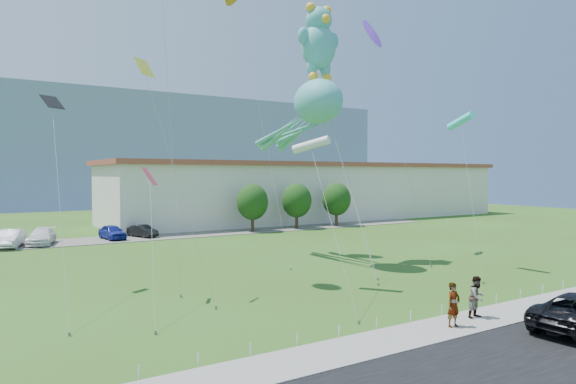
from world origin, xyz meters
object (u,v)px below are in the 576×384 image
at_px(octopus_kite, 309,113).
at_px(teddy_bear_kite, 319,41).
at_px(warehouse, 316,191).
at_px(pedestrian_right, 477,297).
at_px(pedestrian_left, 454,305).
at_px(parked_car_silver, 11,238).
at_px(parked_car_white, 41,237).
at_px(parked_car_black, 143,231).
at_px(parked_car_blue, 112,232).

xyz_separation_m(octopus_kite, teddy_bear_kite, (1.51, 0.95, 5.52)).
bearing_deg(warehouse, pedestrian_right, -117.43).
xyz_separation_m(pedestrian_left, teddy_bear_kite, (5.24, 17.14, 15.48)).
relative_size(pedestrian_left, teddy_bear_kite, 0.10).
relative_size(parked_car_silver, parked_car_white, 0.95).
distance_m(warehouse, octopus_kite, 38.69).
bearing_deg(octopus_kite, pedestrian_left, -102.98).
distance_m(pedestrian_left, parked_car_silver, 39.58).
bearing_deg(warehouse, parked_car_black, -162.87).
bearing_deg(octopus_kite, warehouse, 53.87).
xyz_separation_m(parked_car_blue, parked_car_black, (3.10, 0.22, -0.10)).
height_order(warehouse, parked_car_black, warehouse).
distance_m(parked_car_silver, parked_car_black, 12.16).
bearing_deg(teddy_bear_kite, parked_car_white, 129.45).
distance_m(pedestrian_left, pedestrian_right, 2.04).
xyz_separation_m(pedestrian_left, parked_car_black, (-1.97, 38.26, -0.36)).
height_order(pedestrian_right, parked_car_black, pedestrian_right).
xyz_separation_m(parked_car_white, teddy_bear_kite, (16.78, -20.40, 15.73)).
bearing_deg(pedestrian_left, octopus_kite, 77.27).
distance_m(parked_car_black, octopus_kite, 25.02).
xyz_separation_m(pedestrian_left, parked_car_silver, (-14.07, 36.99, -0.19)).
relative_size(pedestrian_right, parked_car_black, 0.50).
relative_size(parked_car_white, parked_car_black, 1.34).
relative_size(parked_car_black, octopus_kite, 0.27).
bearing_deg(pedestrian_right, parked_car_blue, 97.20).
relative_size(warehouse, parked_car_white, 12.14).
bearing_deg(pedestrian_right, parked_car_silver, 110.25).
relative_size(warehouse, octopus_kite, 4.47).
relative_size(pedestrian_right, parked_car_blue, 0.44).
xyz_separation_m(warehouse, pedestrian_left, (-26.18, -46.94, -3.09)).
bearing_deg(parked_car_silver, pedestrian_right, -49.44).
xyz_separation_m(parked_car_black, teddy_bear_kite, (7.21, -21.12, 15.84)).
bearing_deg(parked_car_white, warehouse, 30.16).
relative_size(parked_car_blue, octopus_kite, 0.31).
distance_m(warehouse, pedestrian_right, 52.57).
height_order(pedestrian_right, octopus_kite, octopus_kite).
bearing_deg(pedestrian_left, teddy_bear_kite, 73.26).
bearing_deg(teddy_bear_kite, pedestrian_left, -106.99).
bearing_deg(parked_car_blue, parked_car_black, -2.37).
distance_m(parked_car_blue, parked_car_black, 3.11).
bearing_deg(parked_car_black, warehouse, -2.22).
bearing_deg(octopus_kite, teddy_bear_kite, 32.32).
bearing_deg(parked_car_silver, parked_car_black, 22.85).
relative_size(pedestrian_right, teddy_bear_kite, 0.10).
xyz_separation_m(warehouse, parked_car_blue, (-31.26, -8.90, -3.34)).
xyz_separation_m(warehouse, pedestrian_right, (-24.17, -46.58, -3.09)).
relative_size(warehouse, pedestrian_right, 32.66).
bearing_deg(parked_car_blue, warehouse, 9.46).
height_order(warehouse, parked_car_silver, warehouse).
bearing_deg(teddy_bear_kite, parked_car_black, 108.86).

